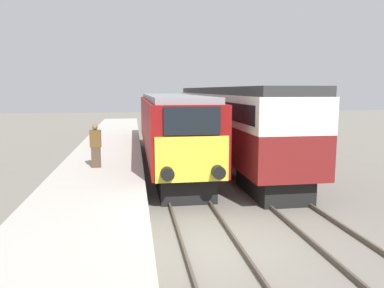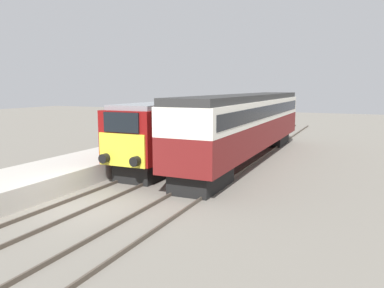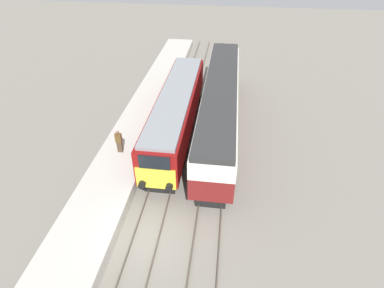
# 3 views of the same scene
# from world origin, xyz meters

# --- Properties ---
(ground_plane) EXTENTS (120.00, 120.00, 0.00)m
(ground_plane) POSITION_xyz_m (0.00, 0.00, 0.00)
(ground_plane) COLOR slate
(platform_left) EXTENTS (3.50, 50.00, 0.90)m
(platform_left) POSITION_xyz_m (-3.30, 8.00, 0.45)
(platform_left) COLOR #B7B2A8
(platform_left) RESTS_ON ground_plane
(rails_near_track) EXTENTS (1.51, 60.00, 0.14)m
(rails_near_track) POSITION_xyz_m (0.00, 5.00, 0.07)
(rails_near_track) COLOR #4C4238
(rails_near_track) RESTS_ON ground_plane
(rails_far_track) EXTENTS (1.50, 60.00, 0.14)m
(rails_far_track) POSITION_xyz_m (3.40, 5.00, 0.07)
(rails_far_track) COLOR #4C4238
(rails_far_track) RESTS_ON ground_plane
(locomotive) EXTENTS (2.70, 15.67, 3.80)m
(locomotive) POSITION_xyz_m (0.00, 10.72, 2.15)
(locomotive) COLOR black
(locomotive) RESTS_ON ground_plane
(passenger_carriage) EXTENTS (2.75, 19.23, 4.19)m
(passenger_carriage) POSITION_xyz_m (3.40, 12.02, 2.54)
(passenger_carriage) COLOR black
(passenger_carriage) RESTS_ON ground_plane
(person_on_platform) EXTENTS (0.44, 0.26, 1.77)m
(person_on_platform) POSITION_xyz_m (-3.45, 6.52, 1.79)
(person_on_platform) COLOR #473828
(person_on_platform) RESTS_ON platform_left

